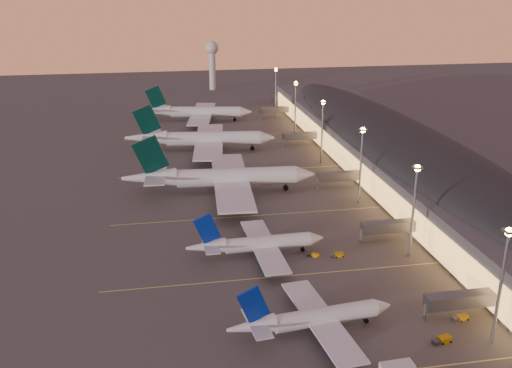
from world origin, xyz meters
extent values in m
plane|color=#474442|center=(0.00, 0.00, 0.00)|extent=(700.00, 700.00, 0.00)
cylinder|color=silver|center=(3.82, -29.43, 3.45)|extent=(22.93, 6.33, 3.86)
cone|color=silver|center=(16.89, -27.98, 3.45)|extent=(4.06, 4.24, 3.86)
cone|color=silver|center=(-12.51, -31.25, 3.93)|extent=(10.59, 4.96, 3.86)
cube|color=silver|center=(2.74, -29.55, 2.78)|extent=(10.12, 33.00, 0.42)
cylinder|color=navy|center=(2.67, -22.37, 1.47)|extent=(5.40, 3.44, 2.89)
cylinder|color=navy|center=(4.25, -36.57, 1.47)|extent=(5.40, 3.44, 2.89)
cube|color=navy|center=(-12.00, -31.19, 8.93)|extent=(7.08, 1.35, 8.36)
cube|color=silver|center=(-11.28, -31.11, 4.51)|extent=(4.92, 12.02, 0.27)
cylinder|color=black|center=(13.28, -28.38, 0.76)|extent=(0.34, 0.34, 1.52)
cylinder|color=black|center=(13.28, -28.38, 0.54)|extent=(1.15, 0.79, 1.08)
cylinder|color=black|center=(1.71, -26.95, 0.76)|extent=(0.34, 0.34, 1.52)
cylinder|color=black|center=(1.71, -26.95, 0.54)|extent=(1.15, 0.79, 1.08)
cylinder|color=black|center=(2.31, -32.32, 0.76)|extent=(0.34, 0.34, 1.52)
cylinder|color=black|center=(2.31, -32.32, 0.54)|extent=(1.15, 0.79, 1.08)
cylinder|color=silver|center=(-1.33, 7.51, 3.55)|extent=(23.41, 4.75, 3.96)
cone|color=silver|center=(12.18, 7.97, 3.55)|extent=(3.89, 4.09, 3.96)
cone|color=silver|center=(-18.23, 6.94, 4.04)|extent=(10.64, 4.32, 3.96)
cube|color=silver|center=(-2.46, 7.47, 2.85)|extent=(7.88, 33.60, 0.44)
cylinder|color=navy|center=(-1.96, 14.84, 1.52)|extent=(5.36, 3.15, 2.97)
cylinder|color=navy|center=(-1.46, 0.16, 1.52)|extent=(5.36, 3.15, 2.97)
cube|color=navy|center=(-17.70, 6.96, 9.18)|extent=(7.28, 0.84, 8.60)
cube|color=silver|center=(-16.95, 6.98, 4.64)|extent=(4.16, 12.14, 0.28)
cylinder|color=black|center=(8.44, 7.84, 0.78)|extent=(0.33, 0.33, 1.57)
cylinder|color=black|center=(8.44, 7.84, 0.56)|extent=(1.13, 0.73, 1.11)
cylinder|color=black|center=(-3.30, 10.22, 0.78)|extent=(0.33, 0.33, 1.57)
cylinder|color=black|center=(-3.30, 10.22, 0.56)|extent=(1.13, 0.73, 1.11)
cylinder|color=black|center=(-3.12, 4.67, 0.78)|extent=(0.33, 0.33, 1.57)
cylinder|color=black|center=(-3.12, 4.67, 0.56)|extent=(1.13, 0.73, 1.11)
cylinder|color=silver|center=(-2.67, 57.33, 5.64)|extent=(41.79, 9.06, 6.27)
cone|color=silver|center=(21.35, 55.70, 5.64)|extent=(7.10, 6.71, 6.27)
cone|color=silver|center=(-32.69, 59.36, 6.43)|extent=(19.11, 7.52, 6.27)
cube|color=silver|center=(-4.67, 57.46, 4.55)|extent=(16.11, 61.28, 0.69)
cylinder|color=#535559|center=(-2.43, 70.68, 2.43)|extent=(9.66, 5.32, 4.70)
cylinder|color=#535559|center=(-4.24, 44.07, 2.43)|extent=(9.66, 5.32, 4.70)
cube|color=black|center=(-31.76, 59.30, 14.52)|extent=(12.40, 1.78, 13.91)
cube|color=silver|center=(-30.42, 59.21, 7.37)|extent=(8.15, 22.22, 0.44)
cylinder|color=black|center=(14.71, 56.15, 1.25)|extent=(0.53, 0.53, 2.51)
cylinder|color=black|center=(14.71, 56.15, 0.88)|extent=(1.83, 1.21, 1.76)
cylinder|color=black|center=(-5.71, 61.93, 1.25)|extent=(0.53, 0.53, 2.51)
cylinder|color=black|center=(-5.71, 61.93, 0.88)|extent=(1.83, 1.21, 1.76)
cylinder|color=black|center=(-6.30, 53.18, 1.25)|extent=(0.53, 0.53, 2.51)
cylinder|color=black|center=(-6.30, 53.18, 0.88)|extent=(1.83, 1.21, 1.76)
cylinder|color=silver|center=(-5.16, 110.69, 5.47)|extent=(40.66, 10.89, 6.08)
cone|color=silver|center=(18.03, 107.87, 5.47)|extent=(7.17, 6.82, 6.08)
cone|color=silver|center=(-34.14, 114.21, 6.23)|extent=(18.77, 8.23, 6.08)
cube|color=silver|center=(-7.09, 110.92, 4.41)|extent=(18.68, 59.77, 0.67)
cylinder|color=#535559|center=(-4.24, 123.61, 2.36)|extent=(9.57, 5.62, 4.56)
cylinder|color=#535559|center=(-7.36, 97.93, 2.36)|extent=(9.57, 5.62, 4.56)
cube|color=black|center=(-33.24, 114.10, 14.09)|extent=(12.02, 2.35, 13.50)
cube|color=silver|center=(-31.95, 113.94, 7.15)|extent=(8.99, 21.79, 0.43)
cylinder|color=black|center=(11.61, 108.65, 1.22)|extent=(0.54, 0.54, 2.43)
cylinder|color=black|center=(11.61, 108.65, 0.85)|extent=(1.82, 1.26, 1.70)
cylinder|color=black|center=(-7.86, 115.31, 1.22)|extent=(0.54, 0.54, 2.43)
cylinder|color=black|center=(-7.86, 115.31, 0.85)|extent=(1.82, 1.26, 1.70)
cylinder|color=black|center=(-8.89, 106.85, 1.22)|extent=(0.54, 0.54, 2.43)
cylinder|color=black|center=(-8.89, 106.85, 0.85)|extent=(1.82, 1.26, 1.70)
cylinder|color=silver|center=(-3.54, 167.19, 4.99)|extent=(37.09, 11.83, 5.55)
cone|color=silver|center=(17.44, 163.49, 4.99)|extent=(6.79, 6.49, 5.55)
cone|color=silver|center=(-29.76, 171.80, 5.69)|extent=(17.28, 8.34, 5.55)
cube|color=silver|center=(-5.29, 167.49, 4.02)|extent=(19.79, 54.66, 0.61)
cylinder|color=#535559|center=(-2.08, 178.91, 2.15)|extent=(8.88, 5.53, 4.16)
cylinder|color=#535559|center=(-6.17, 155.67, 2.15)|extent=(8.88, 5.53, 4.16)
cube|color=black|center=(-28.95, 171.66, 12.85)|extent=(10.92, 2.72, 12.31)
cube|color=silver|center=(-27.78, 171.46, 6.52)|extent=(9.18, 20.04, 0.39)
cylinder|color=black|center=(11.63, 164.51, 1.11)|extent=(0.51, 0.51, 2.22)
cylinder|color=black|center=(11.63, 164.51, 0.78)|extent=(1.70, 1.23, 1.55)
cylinder|color=black|center=(-5.78, 171.52, 1.11)|extent=(0.51, 0.51, 2.22)
cylinder|color=black|center=(-5.78, 171.52, 0.78)|extent=(1.70, 1.23, 1.55)
cylinder|color=black|center=(-7.13, 163.87, 1.11)|extent=(0.51, 0.51, 2.22)
cylinder|color=black|center=(-7.13, 163.87, 0.78)|extent=(1.70, 1.23, 1.55)
cube|color=#4A494E|center=(62.00, 72.50, 6.00)|extent=(40.00, 255.00, 12.00)
ellipsoid|color=black|center=(62.00, 72.50, 12.00)|extent=(39.00, 253.00, 10.92)
cube|color=#F1A553|center=(41.80, 72.50, 5.00)|extent=(0.40, 244.80, 8.00)
cube|color=#535559|center=(34.00, -30.00, 4.50)|extent=(16.00, 3.20, 3.00)
cylinder|color=gray|center=(26.00, -30.00, 2.20)|extent=(0.70, 0.70, 4.40)
cube|color=#535559|center=(34.00, 10.00, 4.50)|extent=(16.00, 3.20, 3.00)
cylinder|color=gray|center=(26.00, 10.00, 2.20)|extent=(0.70, 0.70, 4.40)
cube|color=#535559|center=(34.00, 55.00, 4.50)|extent=(16.00, 3.20, 3.00)
cylinder|color=gray|center=(26.00, 55.00, 2.20)|extent=(0.70, 0.70, 4.40)
cube|color=#535559|center=(34.00, 112.00, 4.50)|extent=(16.00, 3.20, 3.00)
cylinder|color=gray|center=(26.00, 112.00, 2.20)|extent=(0.70, 0.70, 4.40)
cube|color=#535559|center=(34.00, 168.00, 4.50)|extent=(16.00, 3.20, 3.00)
cylinder|color=gray|center=(26.00, 168.00, 2.20)|extent=(0.70, 0.70, 4.40)
cylinder|color=gray|center=(36.00, -40.00, 12.50)|extent=(0.70, 0.70, 25.00)
cube|color=gray|center=(36.00, -40.00, 25.20)|extent=(2.20, 2.20, 0.50)
sphere|color=#FFC951|center=(36.00, -40.00, 25.00)|extent=(1.80, 1.80, 1.80)
cylinder|color=gray|center=(36.00, 0.00, 12.50)|extent=(0.70, 0.70, 25.00)
cube|color=gray|center=(36.00, 0.00, 25.20)|extent=(2.20, 2.20, 0.50)
sphere|color=#FFC951|center=(36.00, 0.00, 25.00)|extent=(1.80, 1.80, 1.80)
cylinder|color=gray|center=(36.00, 40.00, 12.50)|extent=(0.70, 0.70, 25.00)
cube|color=gray|center=(36.00, 40.00, 25.20)|extent=(2.20, 2.20, 0.50)
sphere|color=#FFC951|center=(36.00, 40.00, 25.00)|extent=(1.80, 1.80, 1.80)
cylinder|color=gray|center=(36.00, 85.00, 12.50)|extent=(0.70, 0.70, 25.00)
cube|color=gray|center=(36.00, 85.00, 25.20)|extent=(2.20, 2.20, 0.50)
sphere|color=#FFC951|center=(36.00, 85.00, 25.00)|extent=(1.80, 1.80, 1.80)
cylinder|color=gray|center=(36.00, 130.00, 12.50)|extent=(0.70, 0.70, 25.00)
cube|color=gray|center=(36.00, 130.00, 25.20)|extent=(2.20, 2.20, 0.50)
sphere|color=#FFC951|center=(36.00, 130.00, 25.00)|extent=(1.80, 1.80, 1.80)
cylinder|color=gray|center=(36.00, 175.00, 12.50)|extent=(0.70, 0.70, 25.00)
cube|color=gray|center=(36.00, 175.00, 25.20)|extent=(2.20, 2.20, 0.50)
sphere|color=#FFC951|center=(36.00, 175.00, 25.00)|extent=(1.80, 1.80, 1.80)
cylinder|color=silver|center=(10.00, 260.00, 13.00)|extent=(4.40, 4.40, 26.00)
sphere|color=silver|center=(10.00, 260.00, 28.00)|extent=(9.00, 9.00, 9.00)
cube|color=#D8C659|center=(0.00, -5.00, 0.01)|extent=(90.00, 0.36, 0.00)
cube|color=#D8C659|center=(0.00, 35.00, 0.01)|extent=(90.00, 0.36, 0.00)
cube|color=#D8C659|center=(0.00, 80.00, 0.01)|extent=(90.00, 0.36, 0.00)
cube|color=#D8C659|center=(0.00, 135.00, 0.01)|extent=(90.00, 0.36, 0.00)
cube|color=#C58A09|center=(26.76, -37.77, 0.60)|extent=(2.88, 2.10, 1.20)
cube|color=#535559|center=(24.83, -38.13, 0.44)|extent=(1.77, 1.68, 0.88)
cylinder|color=black|center=(27.58, -36.78, 0.24)|extent=(0.51, 0.28, 0.48)
cylinder|color=black|center=(27.88, -38.40, 0.24)|extent=(0.51, 0.28, 0.48)
cylinder|color=black|center=(25.64, -37.15, 0.24)|extent=(0.51, 0.28, 0.48)
cylinder|color=black|center=(25.95, -38.76, 0.24)|extent=(0.51, 0.28, 0.48)
cube|color=#C58A09|center=(34.62, -30.90, 0.53)|extent=(2.51, 1.77, 1.06)
cube|color=#535559|center=(32.90, -31.15, 0.39)|extent=(1.52, 1.44, 0.77)
cylinder|color=black|center=(35.38, -30.05, 0.21)|extent=(0.45, 0.23, 0.43)
cylinder|color=black|center=(35.59, -31.49, 0.21)|extent=(0.45, 0.23, 0.43)
cylinder|color=black|center=(33.66, -30.30, 0.21)|extent=(0.45, 0.23, 0.43)
cylinder|color=black|center=(33.86, -31.74, 0.21)|extent=(0.45, 0.23, 0.43)
cube|color=#C58A09|center=(10.96, 4.07, 0.47)|extent=(2.41, 1.99, 0.95)
cube|color=#535559|center=(9.53, 4.67, 0.34)|extent=(1.55, 1.50, 0.69)
cylinder|color=black|center=(11.92, 4.36, 0.19)|extent=(0.41, 0.29, 0.38)
cylinder|color=black|center=(11.42, 3.17, 0.19)|extent=(0.41, 0.29, 0.38)
cylinder|color=black|center=(10.49, 4.96, 0.19)|extent=(0.41, 0.29, 0.38)
cylinder|color=black|center=(9.99, 3.77, 0.19)|extent=(0.41, 0.29, 0.38)
cube|color=#C58A09|center=(17.29, 3.08, 0.55)|extent=(2.44, 1.58, 1.09)
cube|color=#535559|center=(15.50, 3.01, 0.40)|extent=(1.44, 1.34, 0.80)
cylinder|color=black|center=(18.16, 3.86, 0.22)|extent=(0.44, 0.20, 0.44)
cylinder|color=black|center=(18.22, 2.37, 0.22)|extent=(0.44, 0.20, 0.44)
cylinder|color=black|center=(16.37, 3.79, 0.22)|extent=(0.44, 0.20, 0.44)
cylinder|color=black|center=(16.43, 2.30, 0.22)|extent=(0.44, 0.20, 0.44)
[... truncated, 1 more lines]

